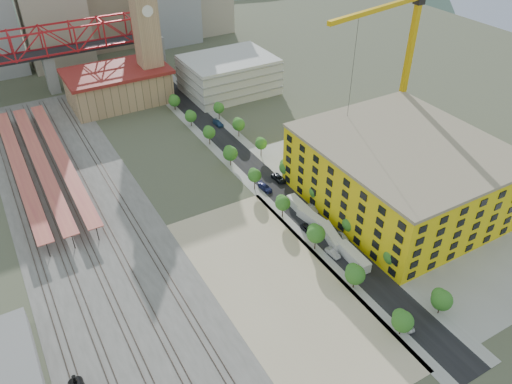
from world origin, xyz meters
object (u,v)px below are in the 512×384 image
clock_tower (146,23)px  car_0 (406,324)px  site_trailer_a (354,257)px  site_trailer_b (331,236)px  site_trailer_c (312,219)px  site_trailer_d (300,207)px  construction_building (401,173)px  tower_crane (405,45)px

clock_tower → car_0: size_ratio=11.74×
site_trailer_a → site_trailer_b: size_ratio=1.04×
site_trailer_c → car_0: (-3.00, -38.10, -0.57)m
site_trailer_a → site_trailer_c: site_trailer_a is taller
site_trailer_d → site_trailer_b: bearing=-88.9°
site_trailer_a → site_trailer_d: (0.00, 23.09, -0.07)m
clock_tower → site_trailer_a: bearing=-86.0°
site_trailer_c → car_0: bearing=-102.8°
clock_tower → site_trailer_d: 94.49m
clock_tower → site_trailer_b: clock_tower is taller
site_trailer_b → car_0: bearing=-83.2°
construction_building → site_trailer_a: size_ratio=5.00×
site_trailer_a → construction_building: bearing=28.7°
clock_tower → site_trailer_c: (8.00, -96.13, -27.37)m
clock_tower → site_trailer_d: size_ratio=5.41×
construction_building → site_trailer_c: (-26.00, 3.87, -8.08)m
tower_crane → construction_building: bearing=-127.5°
site_trailer_b → site_trailer_c: site_trailer_b is taller
tower_crane → site_trailer_d: 57.31m
car_0 → construction_building: bearing=59.1°
clock_tower → site_trailer_d: (8.00, -90.08, -27.38)m
construction_building → car_0: size_ratio=11.42×
clock_tower → site_trailer_a: (8.00, -113.18, -27.31)m
construction_building → tower_crane: tower_crane is taller
tower_crane → site_trailer_c: tower_crane is taller
clock_tower → tower_crane: tower_crane is taller
construction_building → site_trailer_a: construction_building is taller
site_trailer_b → site_trailer_d: bearing=102.5°
construction_building → site_trailer_b: 27.57m
car_0 → site_trailer_a: bearing=91.2°
car_0 → site_trailer_c: bearing=94.8°
site_trailer_b → site_trailer_c: bearing=102.5°
construction_building → tower_crane: (18.77, 24.49, 24.58)m
construction_building → site_trailer_c: construction_building is taller
site_trailer_a → site_trailer_c: 17.05m
site_trailer_a → site_trailer_c: bearing=91.9°
site_trailer_b → site_trailer_c: (0.00, 8.23, -0.01)m
construction_building → car_0: construction_building is taller
site_trailer_d → tower_crane: bearing=19.1°
tower_crane → site_trailer_c: size_ratio=5.67×
construction_building → tower_crane: bearing=52.5°
site_trailer_a → site_trailer_b: site_trailer_a is taller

